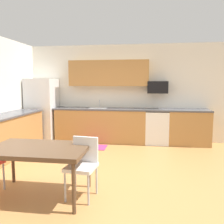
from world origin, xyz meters
TOP-DOWN VIEW (x-y plane):
  - ground_plane at (0.00, 0.00)m, footprint 12.00×12.00m
  - wall_back at (0.00, 2.65)m, footprint 5.80×0.10m
  - cabinet_run_back at (-0.51, 2.30)m, footprint 2.49×0.60m
  - cabinet_run_back_right at (1.87, 2.30)m, footprint 1.06×0.60m
  - cabinet_run_left at (-2.30, 0.80)m, footprint 0.60×2.00m
  - countertop_back at (0.00, 2.30)m, footprint 4.80×0.64m
  - countertop_left at (-2.30, 0.80)m, footprint 0.64×2.00m
  - upper_cabinets_back at (-0.30, 2.43)m, footprint 2.20×0.34m
  - refrigerator at (-2.18, 2.22)m, footprint 0.76×0.70m
  - oven_range at (1.04, 2.30)m, footprint 0.60×0.60m
  - microwave at (1.04, 2.40)m, footprint 0.54×0.36m
  - sink_basin at (-0.57, 2.30)m, footprint 0.48×0.40m
  - sink_faucet at (-0.57, 2.48)m, footprint 0.02×0.02m
  - dining_table at (-0.77, -0.99)m, footprint 1.40×0.90m
  - chair_near_table at (-0.15, -0.89)m, footprint 0.44×0.44m
  - floor_mat at (-0.60, 1.65)m, footprint 0.70×0.50m

SIDE VIEW (x-z plane):
  - ground_plane at x=0.00m, z-range 0.00..0.00m
  - floor_mat at x=-0.60m, z-range 0.00..0.01m
  - cabinet_run_back at x=-0.51m, z-range 0.00..0.90m
  - cabinet_run_back_right at x=1.87m, z-range 0.00..0.90m
  - cabinet_run_left at x=-2.30m, z-range 0.00..0.90m
  - oven_range at x=1.04m, z-range 0.00..0.91m
  - chair_near_table at x=-0.15m, z-range 0.08..0.93m
  - dining_table at x=-0.77m, z-range 0.30..1.03m
  - refrigerator at x=-2.18m, z-range 0.00..1.75m
  - sink_basin at x=-0.57m, z-range 0.81..0.95m
  - countertop_back at x=0.00m, z-range 0.90..0.94m
  - countertop_left at x=-2.30m, z-range 0.90..0.94m
  - sink_faucet at x=-0.57m, z-range 0.92..1.16m
  - wall_back at x=0.00m, z-range 0.00..2.70m
  - microwave at x=1.04m, z-range 1.36..1.68m
  - upper_cabinets_back at x=-0.30m, z-range 1.55..2.25m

